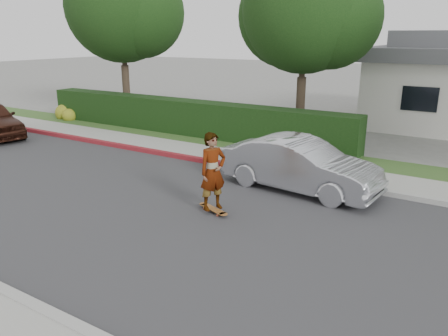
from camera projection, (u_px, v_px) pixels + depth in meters
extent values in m
plane|color=slate|center=(112.00, 200.00, 11.39)|extent=(120.00, 120.00, 0.00)
cube|color=#2D2D30|center=(112.00, 200.00, 11.39)|extent=(60.00, 8.00, 0.01)
cube|color=#9E9E99|center=(201.00, 160.00, 14.71)|extent=(60.00, 0.20, 0.15)
cube|color=maroon|center=(97.00, 142.00, 17.22)|extent=(12.00, 0.21, 0.15)
cube|color=gray|center=(215.00, 155.00, 15.44)|extent=(60.00, 1.60, 0.12)
cube|color=#2D4C1E|center=(238.00, 146.00, 16.75)|extent=(60.00, 1.60, 0.10)
cube|color=black|center=(184.00, 118.00, 18.54)|extent=(15.00, 1.00, 1.50)
sphere|color=#2D4C19|center=(64.00, 113.00, 21.94)|extent=(0.90, 0.90, 0.90)
sphere|color=#2D4C19|center=(69.00, 116.00, 21.49)|extent=(0.70, 0.70, 0.70)
cylinder|color=#33261C|center=(127.00, 93.00, 21.68)|extent=(0.36, 0.36, 2.70)
cylinder|color=#33261C|center=(124.00, 51.00, 21.08)|extent=(0.24, 0.24, 2.25)
sphere|color=black|center=(121.00, 6.00, 20.49)|extent=(5.20, 5.20, 5.20)
sphere|color=black|center=(115.00, 12.00, 21.27)|extent=(4.42, 4.42, 4.42)
sphere|color=black|center=(140.00, 13.00, 20.37)|extent=(4.16, 4.16, 4.16)
cylinder|color=#33261C|center=(300.00, 109.00, 17.59)|extent=(0.36, 0.36, 2.52)
cylinder|color=#33261C|center=(303.00, 61.00, 17.04)|extent=(0.24, 0.24, 2.10)
sphere|color=black|center=(305.00, 9.00, 16.48)|extent=(4.80, 4.80, 4.80)
sphere|color=black|center=(290.00, 16.00, 17.27)|extent=(4.08, 4.08, 4.08)
sphere|color=black|center=(330.00, 18.00, 16.36)|extent=(3.84, 3.84, 3.84)
cube|color=black|center=(420.00, 99.00, 17.91)|extent=(1.40, 0.06, 1.00)
cylinder|color=#B14E30|center=(204.00, 208.00, 10.73)|extent=(0.06, 0.05, 0.05)
cylinder|color=#B14E30|center=(209.00, 207.00, 10.82)|extent=(0.06, 0.05, 0.05)
cylinder|color=#B14E30|center=(217.00, 215.00, 10.32)|extent=(0.06, 0.05, 0.05)
cylinder|color=#B14E30|center=(223.00, 214.00, 10.41)|extent=(0.06, 0.05, 0.05)
cube|color=silver|center=(207.00, 206.00, 10.77)|extent=(0.10, 0.17, 0.02)
cube|color=silver|center=(220.00, 213.00, 10.36)|extent=(0.10, 0.17, 0.02)
cube|color=brown|center=(213.00, 209.00, 10.56)|extent=(0.83, 0.47, 0.02)
cylinder|color=brown|center=(203.00, 204.00, 10.86)|extent=(0.25, 0.25, 0.02)
cylinder|color=brown|center=(223.00, 214.00, 10.25)|extent=(0.25, 0.25, 0.02)
imported|color=white|center=(213.00, 172.00, 10.28)|extent=(0.70, 0.81, 1.88)
imported|color=silver|center=(300.00, 165.00, 11.92)|extent=(4.51, 1.96, 1.44)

